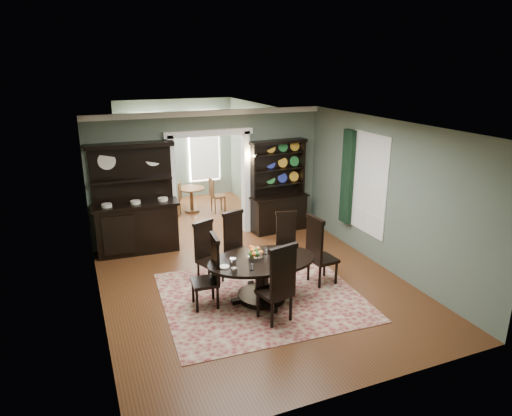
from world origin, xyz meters
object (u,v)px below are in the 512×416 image
(welsh_dresser, at_px, (278,198))
(parlor_table, at_px, (191,196))
(dining_table, at_px, (262,272))
(sideboard, at_px, (136,215))

(welsh_dresser, relative_size, parlor_table, 3.01)
(dining_table, height_order, welsh_dresser, welsh_dresser)
(dining_table, xyz_separation_m, sideboard, (-1.70, 3.07, 0.31))
(sideboard, height_order, welsh_dresser, sideboard)
(dining_table, xyz_separation_m, welsh_dresser, (1.75, 3.10, 0.29))
(dining_table, distance_m, sideboard, 3.52)
(sideboard, bearing_deg, parlor_table, 54.37)
(dining_table, distance_m, parlor_table, 5.33)
(parlor_table, bearing_deg, dining_table, -91.24)
(dining_table, relative_size, parlor_table, 2.64)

